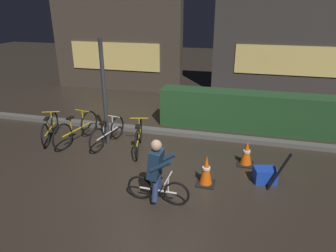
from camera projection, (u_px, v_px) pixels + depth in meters
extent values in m
plane|color=#2D261E|center=(152.00, 174.00, 6.59)|extent=(40.00, 40.00, 0.00)
cube|color=#56544F|center=(175.00, 133.00, 8.55)|extent=(12.00, 0.24, 0.12)
cube|color=#214723|center=(244.00, 111.00, 8.76)|extent=(4.80, 0.70, 1.10)
cube|color=#42382D|center=(116.00, 30.00, 12.35)|extent=(5.42, 0.50, 4.80)
cube|color=#F2D172|center=(115.00, 56.00, 12.47)|extent=(3.79, 0.04, 1.10)
cube|color=#383330|center=(294.00, 32.00, 11.39)|extent=(5.87, 0.50, 4.82)
cube|color=#F2D172|center=(291.00, 61.00, 11.53)|extent=(4.11, 0.04, 1.10)
cylinder|color=#2D2D33|center=(104.00, 94.00, 7.54)|extent=(0.10, 0.10, 2.67)
torus|color=black|center=(55.00, 123.00, 8.58)|extent=(0.25, 0.60, 0.62)
torus|color=black|center=(45.00, 136.00, 7.73)|extent=(0.25, 0.60, 0.62)
cylinder|color=gold|center=(50.00, 129.00, 8.16)|extent=(0.34, 0.88, 0.04)
cylinder|color=gold|center=(48.00, 125.00, 7.94)|extent=(0.03, 0.03, 0.34)
cube|color=black|center=(47.00, 119.00, 7.88)|extent=(0.16, 0.22, 0.05)
cylinder|color=gold|center=(52.00, 119.00, 8.32)|extent=(0.03, 0.03, 0.39)
cylinder|color=gold|center=(51.00, 112.00, 8.24)|extent=(0.44, 0.17, 0.02)
torus|color=black|center=(89.00, 123.00, 8.43)|extent=(0.17, 0.69, 0.69)
torus|color=black|center=(63.00, 137.00, 7.56)|extent=(0.17, 0.69, 0.69)
cylinder|color=gold|center=(77.00, 130.00, 8.00)|extent=(0.22, 1.02, 0.04)
cylinder|color=gold|center=(71.00, 125.00, 7.77)|extent=(0.03, 0.03, 0.39)
cube|color=black|center=(70.00, 118.00, 7.70)|extent=(0.13, 0.21, 0.05)
cylinder|color=gold|center=(83.00, 118.00, 8.16)|extent=(0.03, 0.03, 0.44)
cylinder|color=gold|center=(82.00, 111.00, 8.08)|extent=(0.46, 0.11, 0.02)
torus|color=black|center=(117.00, 127.00, 8.25)|extent=(0.14, 0.62, 0.62)
torus|color=black|center=(97.00, 140.00, 7.46)|extent=(0.14, 0.62, 0.62)
cylinder|color=silver|center=(108.00, 133.00, 7.86)|extent=(0.18, 0.91, 0.04)
cylinder|color=silver|center=(103.00, 129.00, 7.65)|extent=(0.03, 0.03, 0.35)
cube|color=black|center=(103.00, 123.00, 7.59)|extent=(0.13, 0.21, 0.05)
cylinder|color=silver|center=(113.00, 123.00, 8.00)|extent=(0.03, 0.03, 0.39)
cylinder|color=silver|center=(112.00, 116.00, 7.93)|extent=(0.46, 0.10, 0.02)
torus|color=black|center=(140.00, 130.00, 8.03)|extent=(0.21, 0.64, 0.65)
torus|color=black|center=(137.00, 146.00, 7.12)|extent=(0.21, 0.64, 0.65)
cylinder|color=gold|center=(139.00, 138.00, 7.57)|extent=(0.28, 0.95, 0.04)
cylinder|color=gold|center=(138.00, 134.00, 7.35)|extent=(0.03, 0.03, 0.37)
cube|color=black|center=(137.00, 126.00, 7.28)|extent=(0.15, 0.22, 0.05)
cylinder|color=gold|center=(139.00, 126.00, 7.74)|extent=(0.03, 0.03, 0.41)
cylinder|color=gold|center=(139.00, 118.00, 7.67)|extent=(0.45, 0.14, 0.02)
cube|color=black|center=(206.00, 183.00, 6.23)|extent=(0.36, 0.36, 0.03)
cone|color=#EA560F|center=(206.00, 169.00, 6.11)|extent=(0.26, 0.26, 0.61)
cylinder|color=white|center=(206.00, 168.00, 6.10)|extent=(0.16, 0.16, 0.05)
cube|color=black|center=(245.00, 164.00, 6.98)|extent=(0.36, 0.36, 0.03)
cone|color=#EA560F|center=(247.00, 152.00, 6.87)|extent=(0.26, 0.26, 0.56)
cylinder|color=white|center=(247.00, 151.00, 6.86)|extent=(0.16, 0.16, 0.05)
cube|color=#193DB7|center=(265.00, 175.00, 6.27)|extent=(0.51, 0.42, 0.30)
torus|color=black|center=(177.00, 194.00, 5.50)|extent=(0.49, 0.06, 0.48)
torus|color=black|center=(140.00, 187.00, 5.68)|extent=(0.49, 0.06, 0.48)
cylinder|color=silver|center=(158.00, 190.00, 5.59)|extent=(0.70, 0.06, 0.04)
cylinder|color=silver|center=(151.00, 183.00, 5.57)|extent=(0.03, 0.03, 0.26)
cube|color=black|center=(151.00, 177.00, 5.52)|extent=(0.20, 0.11, 0.05)
cylinder|color=silver|center=(168.00, 185.00, 5.48)|extent=(0.03, 0.03, 0.30)
cylinder|color=silver|center=(168.00, 178.00, 5.43)|extent=(0.04, 0.46, 0.02)
cylinder|color=navy|center=(159.00, 185.00, 5.66)|extent=(0.12, 0.21, 0.42)
cylinder|color=navy|center=(155.00, 190.00, 5.48)|extent=(0.12, 0.21, 0.42)
cube|color=#192D47|center=(155.00, 164.00, 5.40)|extent=(0.27, 0.33, 0.54)
sphere|color=tan|center=(156.00, 145.00, 5.26)|extent=(0.20, 0.20, 0.20)
cylinder|color=#192D47|center=(165.00, 159.00, 5.47)|extent=(0.40, 0.09, 0.29)
cylinder|color=#192D47|center=(161.00, 166.00, 5.22)|extent=(0.40, 0.09, 0.29)
ellipsoid|color=black|center=(156.00, 161.00, 5.61)|extent=(0.33, 0.17, 0.24)
cylinder|color=black|center=(279.00, 172.00, 5.90)|extent=(0.40, 0.16, 0.79)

